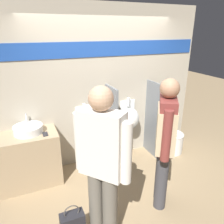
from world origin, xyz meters
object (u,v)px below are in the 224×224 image
(person_in_vest, at_px, (165,137))
(sink_basin, at_px, (28,129))
(urinal_far, at_px, (130,119))
(cell_phone, at_px, (45,134))
(person_with_lanyard, at_px, (102,164))
(urinal_near_counter, at_px, (87,126))
(toilet, at_px, (171,137))

(person_in_vest, bearing_deg, sink_basin, 86.91)
(sink_basin, height_order, urinal_far, urinal_far)
(urinal_far, bearing_deg, cell_phone, -171.70)
(person_in_vest, distance_m, person_with_lanyard, 0.95)
(cell_phone, bearing_deg, urinal_near_counter, 17.78)
(sink_basin, distance_m, toilet, 2.67)
(person_in_vest, xyz_separation_m, person_with_lanyard, (-0.92, -0.20, -0.02))
(sink_basin, height_order, person_in_vest, person_in_vest)
(cell_phone, bearing_deg, person_with_lanyard, -71.51)
(urinal_near_counter, xyz_separation_m, toilet, (1.67, -0.17, -0.47))
(toilet, height_order, person_with_lanyard, person_with_lanyard)
(person_in_vest, bearing_deg, cell_phone, 86.54)
(urinal_near_counter, bearing_deg, person_in_vest, -63.23)
(urinal_far, height_order, person_in_vest, person_in_vest)
(urinal_near_counter, relative_size, toilet, 1.32)
(urinal_far, bearing_deg, person_in_vest, -98.41)
(sink_basin, bearing_deg, urinal_far, 2.18)
(sink_basin, height_order, person_with_lanyard, person_with_lanyard)
(urinal_far, bearing_deg, toilet, -11.19)
(person_with_lanyard, bearing_deg, sink_basin, -15.80)
(toilet, xyz_separation_m, person_with_lanyard, (-1.95, -1.32, 0.72))
(toilet, height_order, person_in_vest, person_in_vest)
(toilet, distance_m, person_in_vest, 1.69)
(urinal_far, xyz_separation_m, person_in_vest, (-0.19, -1.28, 0.27))
(urinal_near_counter, bearing_deg, cell_phone, -162.22)
(urinal_far, height_order, toilet, urinal_far)
(toilet, xyz_separation_m, person_in_vest, (-1.03, -1.12, 0.74))
(person_in_vest, bearing_deg, urinal_near_counter, 61.48)
(cell_phone, distance_m, toilet, 2.44)
(urinal_far, xyz_separation_m, person_with_lanyard, (-1.11, -1.49, 0.25))
(sink_basin, distance_m, person_with_lanyard, 1.56)
(urinal_far, height_order, person_with_lanyard, person_with_lanyard)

